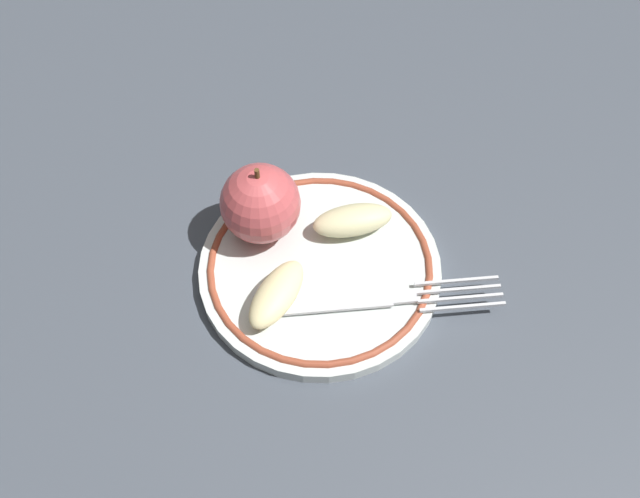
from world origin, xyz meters
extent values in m
plane|color=#434A55|center=(0.00, 0.00, 0.00)|extent=(2.00, 2.00, 0.00)
cylinder|color=silver|center=(-0.01, 0.01, 0.01)|extent=(0.20, 0.20, 0.01)
torus|color=#9F4830|center=(-0.01, 0.01, 0.01)|extent=(0.18, 0.18, 0.01)
sphere|color=#C85053|center=(0.03, 0.06, 0.05)|extent=(0.07, 0.07, 0.07)
cylinder|color=brown|center=(0.03, 0.06, 0.08)|extent=(0.00, 0.00, 0.01)
ellipsoid|color=beige|center=(0.02, -0.02, 0.03)|extent=(0.04, 0.07, 0.02)
ellipsoid|color=beige|center=(-0.05, 0.05, 0.03)|extent=(0.07, 0.06, 0.02)
cube|color=silver|center=(-0.05, 0.01, 0.02)|extent=(0.01, 0.11, 0.00)
cube|color=silver|center=(-0.05, -0.05, 0.02)|extent=(0.01, 0.02, 0.00)
cube|color=silver|center=(-0.06, -0.10, 0.02)|extent=(0.00, 0.07, 0.00)
cube|color=silver|center=(-0.05, -0.10, 0.02)|extent=(0.00, 0.07, 0.00)
cube|color=silver|center=(-0.05, -0.10, 0.02)|extent=(0.00, 0.07, 0.00)
cube|color=silver|center=(-0.04, -0.10, 0.02)|extent=(0.00, 0.07, 0.00)
camera|label=1|loc=(-0.33, 0.03, 0.50)|focal=40.00mm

